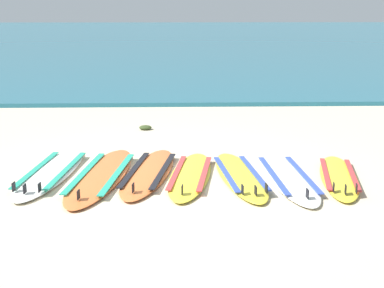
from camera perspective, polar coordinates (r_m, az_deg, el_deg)
ground_plane at (r=6.98m, az=-3.09°, el=-3.93°), size 80.00×80.00×0.00m
sea at (r=41.80m, az=-1.97°, el=12.03°), size 80.00×60.00×0.10m
surfboard_0 at (r=7.42m, az=-15.36°, el=-3.00°), size 0.85×2.43×0.18m
surfboard_1 at (r=7.14m, az=-10.05°, el=-3.42°), size 0.95×2.61×0.18m
surfboard_2 at (r=7.18m, az=-4.82°, el=-3.12°), size 0.93×2.35×0.18m
surfboard_3 at (r=7.04m, az=-0.17°, el=-3.45°), size 0.83×2.17×0.18m
surfboard_4 at (r=7.05m, az=5.34°, el=-3.48°), size 0.76×2.21×0.18m
surfboard_5 at (r=7.08m, az=10.59°, el=-3.59°), size 0.68×2.29×0.18m
surfboard_6 at (r=7.25m, az=15.98°, el=-3.49°), size 0.87×2.02×0.18m
seaweed_clump_near_shoreline at (r=9.78m, az=-5.20°, el=1.84°), size 0.24×0.19×0.08m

